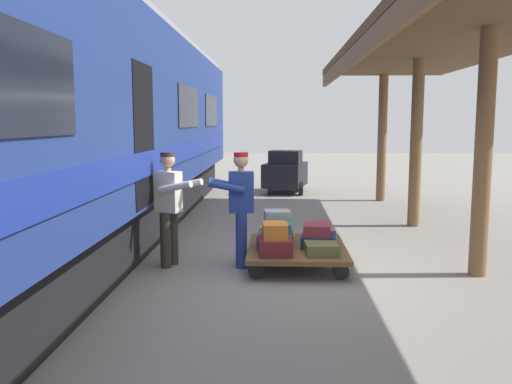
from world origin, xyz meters
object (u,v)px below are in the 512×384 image
porter_by_door (170,205)px  suitcase_brown_leather (316,232)px  luggage_cart (297,249)px  suitcase_navy_fabric (319,240)px  suitcase_slate_roller (275,239)px  suitcase_orange_carryall (275,231)px  baggage_tug (285,172)px  suitcase_yellow_case (275,232)px  train_car (39,128)px  suitcase_olive_duffel (321,249)px  suitcase_maroon_trunk (275,246)px  suitcase_teal_softside (277,228)px  porter_in_overalls (240,205)px  suitcase_burgundy_valise (317,229)px  suitcase_gray_aluminum (277,218)px

porter_by_door → suitcase_brown_leather: bearing=-164.8°
luggage_cart → suitcase_navy_fabric: suitcase_navy_fabric is taller
suitcase_slate_roller → suitcase_orange_carryall: (-0.00, 0.52, 0.24)m
baggage_tug → suitcase_yellow_case: bearing=88.1°
train_car → suitcase_olive_duffel: 4.33m
baggage_tug → porter_by_door: bearing=77.9°
porter_by_door → suitcase_slate_roller: bearing=-176.1°
baggage_tug → suitcase_orange_carryall: bearing=88.3°
train_car → porter_by_door: train_car is taller
suitcase_maroon_trunk → suitcase_teal_softside: (-0.02, -0.49, 0.17)m
suitcase_orange_carryall → porter_by_door: porter_by_door is taller
suitcase_orange_carryall → suitcase_teal_softside: size_ratio=1.02×
train_car → suitcase_teal_softside: 3.69m
suitcase_yellow_case → porter_in_overalls: (0.52, 0.58, 0.52)m
suitcase_brown_leather → porter_by_door: porter_by_door is taller
suitcase_maroon_trunk → suitcase_orange_carryall: 0.22m
train_car → luggage_cart: (-3.66, -0.41, -1.81)m
suitcase_teal_softside → suitcase_brown_leather: bearing=-141.5°
train_car → suitcase_maroon_trunk: bearing=178.6°
suitcase_teal_softside → suitcase_burgundy_valise: size_ratio=0.91×
baggage_tug → luggage_cart: bearing=90.5°
suitcase_brown_leather → suitcase_yellow_case: bearing=0.0°
train_car → suitcase_brown_leather: bearing=-167.2°
suitcase_navy_fabric → suitcase_yellow_case: (0.65, -0.50, 0.02)m
porter_in_overalls → baggage_tug: bearing=-95.3°
luggage_cart → suitcase_maroon_trunk: size_ratio=3.24×
luggage_cart → suitcase_teal_softside: bearing=0.4°
suitcase_slate_roller → porter_by_door: (1.56, 0.11, 0.53)m
suitcase_navy_fabric → suitcase_brown_leather: (0.00, -0.50, 0.03)m
train_car → suitcase_navy_fabric: train_car is taller
suitcase_brown_leather → porter_in_overalls: size_ratio=0.35×
porter_in_overalls → suitcase_maroon_trunk: bearing=141.6°
suitcase_brown_leather → train_car: bearing=12.8°
suitcase_navy_fabric → suitcase_olive_duffel: 0.50m
suitcase_gray_aluminum → porter_in_overalls: porter_in_overalls is taller
suitcase_maroon_trunk → suitcase_slate_roller: bearing=-90.0°
suitcase_gray_aluminum → baggage_tug: (-0.23, -7.87, -0.01)m
suitcase_navy_fabric → suitcase_olive_duffel: size_ratio=1.22×
luggage_cart → suitcase_burgundy_valise: size_ratio=3.89×
porter_in_overalls → porter_by_door: same height
suitcase_yellow_case → suitcase_maroon_trunk: size_ratio=0.99×
suitcase_teal_softside → suitcase_gray_aluminum: bearing=-90.7°
suitcase_brown_leather → suitcase_burgundy_valise: bearing=87.5°
suitcase_burgundy_valise → porter_by_door: 2.22m
suitcase_slate_roller → suitcase_maroon_trunk: (0.00, 0.50, 0.01)m
suitcase_burgundy_valise → porter_in_overalls: porter_in_overalls is taller
train_car → suitcase_burgundy_valise: size_ratio=46.74×
luggage_cart → porter_in_overalls: (0.85, 0.08, 0.67)m
luggage_cart → suitcase_olive_duffel: size_ratio=4.00×
suitcase_slate_roller → suitcase_brown_leather: suitcase_brown_leather is taller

